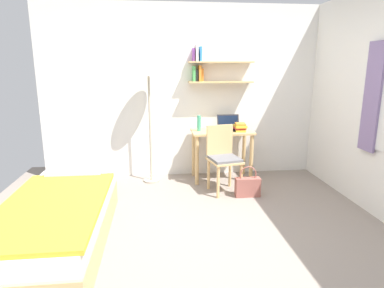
# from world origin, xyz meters

# --- Properties ---
(ground_plane) EXTENTS (5.28, 5.28, 0.00)m
(ground_plane) POSITION_xyz_m (0.00, 0.00, 0.00)
(ground_plane) COLOR gray
(wall_back) EXTENTS (4.40, 0.27, 2.60)m
(wall_back) POSITION_xyz_m (0.01, 2.02, 1.31)
(wall_back) COLOR white
(wall_back) RESTS_ON ground_plane
(bed) EXTENTS (0.91, 2.04, 0.54)m
(bed) POSITION_xyz_m (-1.45, -0.01, 0.24)
(bed) COLOR tan
(bed) RESTS_ON ground_plane
(desk) EXTENTS (0.90, 0.51, 0.76)m
(desk) POSITION_xyz_m (0.49, 1.70, 0.59)
(desk) COLOR tan
(desk) RESTS_ON ground_plane
(desk_chair) EXTENTS (0.48, 0.49, 0.91)m
(desk_chair) POSITION_xyz_m (0.41, 1.22, 0.50)
(desk_chair) COLOR tan
(desk_chair) RESTS_ON ground_plane
(standing_lamp) EXTENTS (0.38, 0.38, 1.79)m
(standing_lamp) POSITION_xyz_m (-0.58, 1.71, 1.57)
(standing_lamp) COLOR #B2A893
(standing_lamp) RESTS_ON ground_plane
(laptop) EXTENTS (0.34, 0.24, 0.22)m
(laptop) POSITION_xyz_m (0.60, 1.76, 0.82)
(laptop) COLOR black
(laptop) RESTS_ON desk
(water_bottle) EXTENTS (0.06, 0.06, 0.23)m
(water_bottle) POSITION_xyz_m (0.14, 1.70, 0.87)
(water_bottle) COLOR #42A87F
(water_bottle) RESTS_ON desk
(book_stack) EXTENTS (0.19, 0.26, 0.12)m
(book_stack) POSITION_xyz_m (0.74, 1.64, 0.82)
(book_stack) COLOR gold
(book_stack) RESTS_ON desk
(handbag) EXTENTS (0.33, 0.12, 0.42)m
(handbag) POSITION_xyz_m (0.70, 0.98, 0.14)
(handbag) COLOR #99564C
(handbag) RESTS_ON ground_plane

